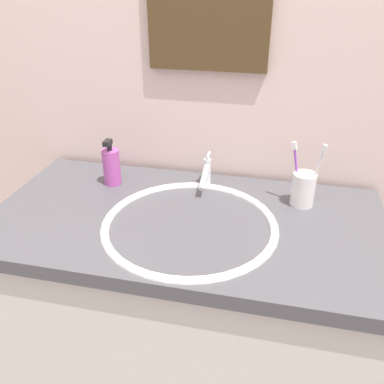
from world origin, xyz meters
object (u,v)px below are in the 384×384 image
toothbrush_purple (296,169)px  soap_dispenser (111,166)px  faucet (206,173)px  toothbrush_white (316,172)px  toothbrush_cup (303,189)px

toothbrush_purple → soap_dispenser: 0.59m
faucet → toothbrush_purple: bearing=-7.2°
faucet → toothbrush_purple: toothbrush_purple is taller
faucet → toothbrush_white: 0.35m
toothbrush_cup → toothbrush_purple: (-0.03, 0.01, 0.06)m
toothbrush_purple → soap_dispenser: toothbrush_purple is taller
toothbrush_cup → soap_dispenser: (-0.61, 0.00, 0.01)m
toothbrush_purple → faucet: bearing=172.8°
toothbrush_white → toothbrush_purple: 0.06m
toothbrush_cup → toothbrush_white: toothbrush_white is taller
toothbrush_cup → toothbrush_white: bearing=-19.0°
toothbrush_purple → soap_dispenser: size_ratio=1.19×
toothbrush_purple → soap_dispenser: bearing=-179.1°
faucet → toothbrush_white: size_ratio=0.71×
toothbrush_cup → faucet: bearing=171.1°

